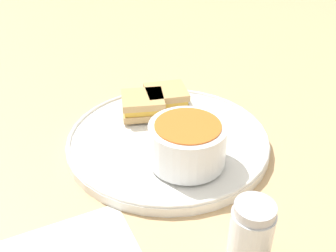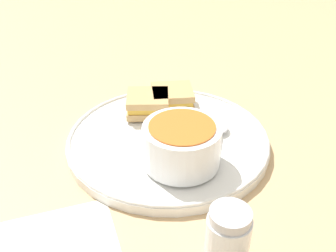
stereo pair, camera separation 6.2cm
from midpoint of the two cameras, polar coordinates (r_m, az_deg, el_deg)
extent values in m
plane|color=tan|center=(0.64, -2.77, -2.79)|extent=(2.40, 2.40, 0.00)
cylinder|color=white|center=(0.64, -2.79, -2.25)|extent=(0.32, 0.32, 0.01)
torus|color=white|center=(0.63, -2.81, -1.58)|extent=(0.32, 0.32, 0.01)
cylinder|color=white|center=(0.57, -0.38, -4.90)|extent=(0.06, 0.06, 0.01)
cylinder|color=white|center=(0.56, -0.39, -2.69)|extent=(0.11, 0.11, 0.06)
cylinder|color=orange|center=(0.54, -0.40, -0.19)|extent=(0.09, 0.09, 0.01)
cube|color=silver|center=(0.61, 4.57, -2.82)|extent=(0.05, 0.08, 0.00)
ellipsoid|color=silver|center=(0.65, 4.72, 0.18)|extent=(0.04, 0.04, 0.01)
cube|color=tan|center=(0.71, -2.78, 3.32)|extent=(0.08, 0.08, 0.01)
cube|color=gold|center=(0.70, -2.81, 4.09)|extent=(0.07, 0.07, 0.01)
cube|color=tan|center=(0.70, -2.83, 4.87)|extent=(0.08, 0.08, 0.01)
cube|color=tan|center=(0.69, -6.22, 2.21)|extent=(0.09, 0.08, 0.01)
cube|color=gold|center=(0.68, -6.28, 3.00)|extent=(0.08, 0.08, 0.01)
cube|color=tan|center=(0.68, -6.33, 3.79)|extent=(0.09, 0.08, 0.01)
cylinder|color=silver|center=(0.46, 8.33, -15.61)|extent=(0.05, 0.05, 0.07)
cylinder|color=#B7B7BC|center=(0.43, 8.77, -11.98)|extent=(0.05, 0.05, 0.01)
camera|label=1|loc=(0.03, -92.86, -1.86)|focal=42.00mm
camera|label=2|loc=(0.03, 87.14, 1.86)|focal=42.00mm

